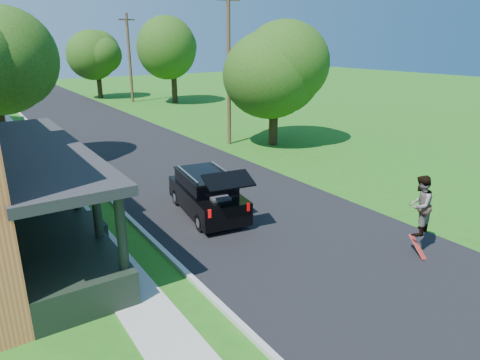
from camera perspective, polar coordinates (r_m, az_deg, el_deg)
ground at (r=13.14m, az=12.51°, el=-10.33°), size 140.00×140.00×0.00m
street at (r=29.78m, az=-16.11°, el=5.46°), size 8.00×120.00×0.02m
curb at (r=28.88m, az=-23.77°, el=4.25°), size 0.15×120.00×0.12m
sidewalk at (r=28.67m, az=-26.79°, el=3.75°), size 1.30×120.00×0.03m
black_suv at (r=15.78m, az=-4.40°, el=-1.82°), size 2.31×4.67×2.08m
skateboarder at (r=13.68m, az=22.86°, el=-3.14°), size 1.05×0.92×1.83m
skateboard at (r=14.05m, az=22.61°, el=-8.36°), size 0.43×0.72×0.59m
tree_right_near at (r=26.09m, az=4.55°, el=15.23°), size 5.59×5.42×7.78m
tree_right_mid at (r=45.21m, az=-9.09°, el=17.94°), size 7.29×7.41×9.47m
tree_right_far at (r=50.80m, az=-18.69°, el=15.89°), size 6.45×6.23×7.79m
utility_pole_near at (r=26.20m, az=-1.51°, el=14.63°), size 1.41×0.36×8.89m
utility_pole_far at (r=46.66m, az=-14.52°, el=15.57°), size 1.71×0.30×8.76m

